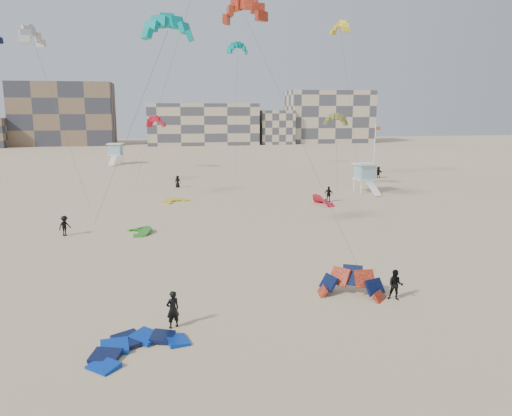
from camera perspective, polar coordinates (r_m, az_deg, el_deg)
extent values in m
plane|color=#C7B285|center=(24.20, -8.45, -14.73)|extent=(320.00, 320.00, 0.00)
imported|color=black|center=(25.17, -9.49, -11.36)|extent=(0.82, 0.71, 1.89)
imported|color=black|center=(29.29, 15.66, -8.48)|extent=(1.06, 0.98, 1.74)
imported|color=black|center=(45.03, -21.03, -1.91)|extent=(1.24, 1.25, 1.73)
imported|color=black|center=(57.86, 8.32, 1.57)|extent=(1.10, 1.01, 1.81)
imported|color=black|center=(68.68, -8.95, 3.01)|extent=(0.90, 0.70, 1.64)
imported|color=black|center=(79.56, 13.80, 4.00)|extent=(1.23, 1.72, 1.79)
cylinder|color=#3F3F3F|center=(40.07, -14.46, 7.93)|extent=(6.70, 6.30, 14.93)
cylinder|color=#3F3F3F|center=(38.66, 3.88, 10.54)|extent=(4.05, 19.89, 18.16)
cylinder|color=#3F3F3F|center=(52.83, -21.39, 9.09)|extent=(5.34, 5.48, 16.47)
cylinder|color=#3F3F3F|center=(64.72, -9.79, 15.52)|extent=(10.00, 7.56, 29.01)
cylinder|color=#3F3F3F|center=(61.85, 9.20, 6.00)|extent=(2.60, 9.17, 8.02)
cylinder|color=#3F3F3F|center=(76.56, 10.72, 11.54)|extent=(6.30, 6.90, 20.27)
cylinder|color=#3F3F3F|center=(81.14, -2.22, 11.28)|extent=(1.65, 8.12, 19.08)
cylinder|color=#3F3F3F|center=(84.15, -12.66, 6.97)|extent=(3.88, 9.01, 7.22)
cube|color=white|center=(65.46, 12.34, 3.25)|extent=(2.75, 2.75, 0.13)
cube|color=#92B9C8|center=(65.34, 12.38, 4.08)|extent=(2.26, 2.26, 1.80)
cube|color=white|center=(65.23, 12.41, 4.93)|extent=(2.85, 2.85, 0.14)
cube|color=white|center=(63.37, 13.14, 2.15)|extent=(1.14, 2.63, 1.49)
cube|color=white|center=(100.25, -15.73, 5.88)|extent=(3.11, 3.11, 0.14)
cube|color=#92B9C8|center=(100.17, -15.77, 6.48)|extent=(2.56, 2.56, 1.94)
cube|color=white|center=(100.09, -15.80, 7.07)|extent=(3.22, 3.22, 0.16)
cube|color=white|center=(97.74, -15.85, 5.19)|extent=(1.39, 2.88, 1.61)
cylinder|color=white|center=(65.08, 13.35, 5.51)|extent=(0.11, 0.11, 8.68)
cube|color=#C6421A|center=(64.95, 13.77, 8.84)|extent=(0.65, 0.02, 0.43)
cube|color=brown|center=(158.58, -21.08, 10.01)|extent=(28.00, 14.00, 18.00)
cube|color=#C4B08F|center=(152.19, -6.15, 9.53)|extent=(32.00, 16.00, 12.00)
cube|color=#C4B08F|center=(161.82, 8.29, 10.29)|extent=(26.00, 14.00, 16.00)
cube|color=#C4B08F|center=(153.32, 2.25, 9.22)|extent=(10.00, 10.00, 10.00)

